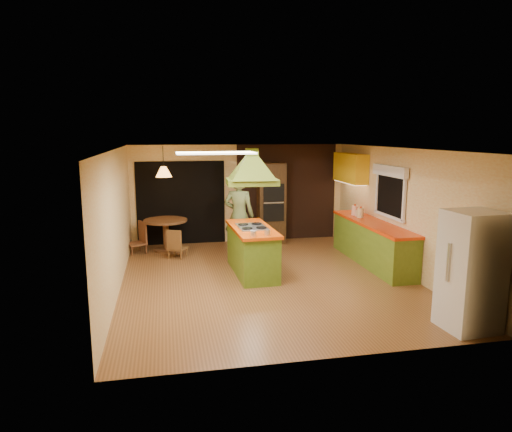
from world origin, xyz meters
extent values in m
plane|color=brown|center=(0.00, 0.00, 0.00)|extent=(6.50, 6.50, 0.00)
plane|color=beige|center=(0.00, 3.25, 1.25)|extent=(5.50, 0.00, 5.50)
plane|color=beige|center=(0.00, -3.25, 1.25)|extent=(5.50, 0.00, 5.50)
plane|color=beige|center=(-2.75, 0.00, 1.25)|extent=(0.00, 6.50, 6.50)
plane|color=beige|center=(2.75, 0.00, 1.25)|extent=(0.00, 6.50, 6.50)
plane|color=silver|center=(0.00, 0.00, 2.50)|extent=(6.50, 6.50, 0.00)
cube|color=#381E14|center=(1.25, 3.23, 1.25)|extent=(2.64, 0.03, 2.50)
cube|color=black|center=(-1.50, 3.23, 1.05)|extent=(2.20, 0.03, 2.10)
cube|color=olive|center=(2.45, 0.60, 0.43)|extent=(0.58, 3.00, 0.86)
cube|color=#E53807|center=(2.45, 0.60, 0.89)|extent=(0.62, 3.05, 0.06)
cube|color=yellow|center=(2.57, 2.20, 1.95)|extent=(0.34, 1.40, 0.70)
cube|color=black|center=(2.72, 0.40, 1.55)|extent=(0.03, 1.16, 0.96)
cube|color=white|center=(2.67, 0.40, 2.02)|extent=(0.10, 1.35, 0.22)
cube|color=white|center=(-1.10, -1.20, 2.48)|extent=(1.20, 0.60, 0.03)
cube|color=#5D8120|center=(-0.21, 0.43, 0.44)|extent=(0.75, 1.83, 0.88)
cube|color=#DA4707|center=(-0.21, 0.43, 0.91)|extent=(0.82, 1.92, 0.06)
cube|color=silver|center=(-0.21, 0.43, 0.95)|extent=(0.57, 0.81, 0.02)
cube|color=#5E751D|center=(-0.21, 0.43, 1.85)|extent=(1.02, 0.76, 0.12)
pyramid|color=#5E751D|center=(-0.21, 0.43, 2.35)|extent=(1.02, 0.76, 0.45)
cube|color=#5E751D|center=(-0.21, 0.43, 2.43)|extent=(0.22, 0.22, 0.14)
imported|color=#4F5C30|center=(-0.26, 1.73, 0.95)|extent=(0.82, 0.70, 1.89)
cube|color=white|center=(2.33, -2.78, 0.86)|extent=(0.75, 0.71, 1.73)
cube|color=#432B15|center=(0.76, 2.95, 1.03)|extent=(0.70, 0.60, 2.05)
cube|color=black|center=(0.76, 2.65, 1.33)|extent=(0.53, 0.04, 0.45)
cube|color=black|center=(0.76, 2.65, 0.83)|extent=(0.53, 0.04, 0.45)
cylinder|color=brown|center=(-1.90, 2.56, 0.74)|extent=(1.03, 1.03, 0.05)
cylinder|color=brown|center=(-1.90, 2.56, 0.38)|extent=(0.14, 0.14, 0.72)
cylinder|color=brown|center=(-1.90, 2.56, 0.03)|extent=(0.57, 0.57, 0.05)
cone|color=#FF9E3F|center=(-1.90, 2.56, 1.90)|extent=(0.44, 0.44, 0.24)
cylinder|color=#FFE5CD|center=(2.40, 1.45, 1.03)|extent=(0.18, 0.18, 0.21)
cylinder|color=beige|center=(2.40, 1.13, 1.02)|extent=(0.19, 0.19, 0.21)
cylinder|color=beige|center=(2.40, 1.29, 0.99)|extent=(0.14, 0.14, 0.15)
camera|label=1|loc=(-1.88, -8.27, 2.79)|focal=32.00mm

